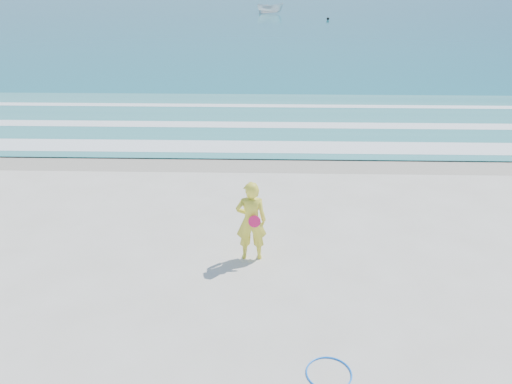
{
  "coord_description": "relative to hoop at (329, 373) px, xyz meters",
  "views": [
    {
      "loc": [
        0.82,
        -7.31,
        6.01
      ],
      "look_at": [
        0.51,
        4.0,
        1.0
      ],
      "focal_mm": 35.0,
      "sensor_mm": 36.0,
      "label": 1
    }
  ],
  "objects": [
    {
      "name": "shallow",
      "position": [
        -1.84,
        15.05,
        0.03
      ],
      "size": [
        400.0,
        10.0,
        0.01
      ],
      "primitive_type": "cube",
      "color": "#59B7AD",
      "rests_on": "ocean"
    },
    {
      "name": "hoop",
      "position": [
        0.0,
        0.0,
        0.0
      ],
      "size": [
        0.78,
        0.78,
        0.03
      ],
      "primitive_type": "torus",
      "rotation": [
        0.0,
        0.0,
        0.03
      ],
      "color": "#0D6EF8",
      "rests_on": "ground"
    },
    {
      "name": "ocean",
      "position": [
        -1.84,
        106.05,
        0.01
      ],
      "size": [
        400.0,
        190.0,
        0.04
      ],
      "primitive_type": "cube",
      "color": "#19727F",
      "rests_on": "ground"
    },
    {
      "name": "foam_near",
      "position": [
        -1.84,
        11.35,
        0.04
      ],
      "size": [
        400.0,
        1.4,
        0.01
      ],
      "primitive_type": "cube",
      "color": "white",
      "rests_on": "shallow"
    },
    {
      "name": "boat",
      "position": [
        -1.09,
        75.7,
        0.8
      ],
      "size": [
        4.13,
        1.92,
        1.54
      ],
      "primitive_type": "imported",
      "rotation": [
        0.0,
        0.0,
        1.46
      ],
      "color": "white",
      "rests_on": "ocean"
    },
    {
      "name": "wet_sand",
      "position": [
        -1.84,
        10.05,
        -0.01
      ],
      "size": [
        400.0,
        2.4,
        0.0
      ],
      "primitive_type": "cube",
      "color": "#B2A893",
      "rests_on": "ground"
    },
    {
      "name": "buoy",
      "position": [
        6.7,
        64.56,
        0.22
      ],
      "size": [
        0.38,
        0.38,
        0.38
      ],
      "primitive_type": "sphere",
      "color": "black",
      "rests_on": "ocean"
    },
    {
      "name": "foam_mid",
      "position": [
        -1.84,
        14.25,
        0.04
      ],
      "size": [
        400.0,
        0.9,
        0.01
      ],
      "primitive_type": "cube",
      "color": "white",
      "rests_on": "shallow"
    },
    {
      "name": "woman",
      "position": [
        -1.4,
        3.59,
        0.93
      ],
      "size": [
        0.7,
        0.47,
        1.88
      ],
      "color": "yellow",
      "rests_on": "ground"
    },
    {
      "name": "ground",
      "position": [
        -1.84,
        1.05,
        -0.01
      ],
      "size": [
        400.0,
        400.0,
        0.0
      ],
      "primitive_type": "plane",
      "color": "silver",
      "rests_on": "ground"
    },
    {
      "name": "foam_far",
      "position": [
        -1.84,
        17.55,
        0.04
      ],
      "size": [
        400.0,
        0.6,
        0.01
      ],
      "primitive_type": "cube",
      "color": "white",
      "rests_on": "shallow"
    }
  ]
}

